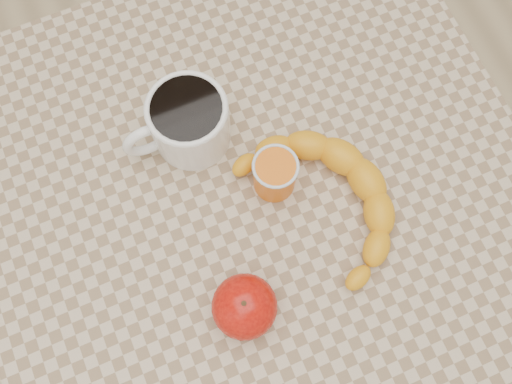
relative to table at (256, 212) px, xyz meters
name	(u,v)px	position (x,y,z in m)	size (l,w,h in m)	color
ground	(256,276)	(0.00, 0.00, -0.66)	(3.00, 3.00, 0.00)	tan
table	(256,212)	(0.00, 0.00, 0.00)	(0.80, 0.80, 0.75)	tan
coffee_mug	(187,122)	(-0.05, 0.12, 0.14)	(0.16, 0.11, 0.10)	white
orange_juice_glass	(275,174)	(0.03, 0.01, 0.12)	(0.06, 0.06, 0.07)	#E05E07
apple	(244,307)	(-0.08, -0.14, 0.12)	(0.10, 0.10, 0.08)	#880604
banana	(327,201)	(0.08, -0.05, 0.11)	(0.25, 0.32, 0.05)	orange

